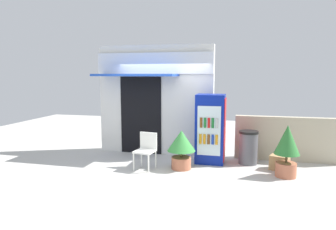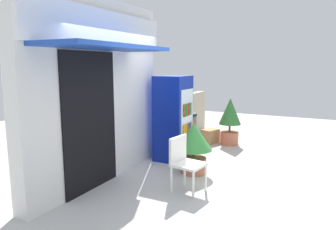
% 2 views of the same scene
% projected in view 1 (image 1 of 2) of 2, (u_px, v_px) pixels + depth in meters
% --- Properties ---
extents(ground, '(16.00, 16.00, 0.00)m').
position_uv_depth(ground, '(152.00, 167.00, 7.34)').
color(ground, beige).
extents(storefront_building, '(3.24, 1.11, 3.01)m').
position_uv_depth(storefront_building, '(154.00, 98.00, 8.49)').
color(storefront_building, silver).
rests_on(storefront_building, ground).
extents(drink_cooler, '(0.72, 0.66, 1.73)m').
position_uv_depth(drink_cooler, '(211.00, 129.00, 7.64)').
color(drink_cooler, navy).
rests_on(drink_cooler, ground).
extents(plastic_chair, '(0.50, 0.51, 0.85)m').
position_uv_depth(plastic_chair, '(146.00, 148.00, 7.19)').
color(plastic_chair, white).
rests_on(plastic_chair, ground).
extents(potted_plant_near_shop, '(0.66, 0.66, 0.92)m').
position_uv_depth(potted_plant_near_shop, '(181.00, 146.00, 7.15)').
color(potted_plant_near_shop, '#BC6B4C').
rests_on(potted_plant_near_shop, ground).
extents(potted_plant_curbside, '(0.54, 0.54, 1.15)m').
position_uv_depth(potted_plant_curbside, '(287.00, 147.00, 6.58)').
color(potted_plant_curbside, '#BC6B4C').
rests_on(potted_plant_curbside, ground).
extents(trash_bin, '(0.48, 0.48, 0.83)m').
position_uv_depth(trash_bin, '(248.00, 147.00, 7.58)').
color(trash_bin, '#595960').
rests_on(trash_bin, ground).
extents(stone_boundary_wall, '(2.72, 0.21, 1.15)m').
position_uv_depth(stone_boundary_wall, '(289.00, 139.00, 7.82)').
color(stone_boundary_wall, '#B7AD93').
rests_on(stone_boundary_wall, ground).
extents(cardboard_box, '(0.49, 0.42, 0.34)m').
position_uv_depth(cardboard_box, '(279.00, 163.00, 7.12)').
color(cardboard_box, tan).
rests_on(cardboard_box, ground).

